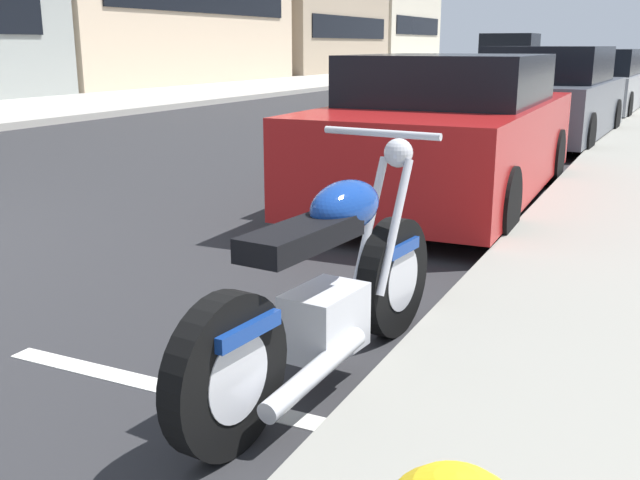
# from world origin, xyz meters

# --- Properties ---
(sidewalk_far_curb) EXTENTS (120.00, 5.00, 0.14)m
(sidewalk_far_curb) POSITION_xyz_m (12.00, 7.41, 0.07)
(sidewalk_far_curb) COLOR #ADA89E
(sidewalk_far_curb) RESTS_ON ground
(parking_stall_stripe) EXTENTS (0.12, 2.20, 0.01)m
(parking_stall_stripe) POSITION_xyz_m (0.00, -4.31, 0.00)
(parking_stall_stripe) COLOR silver
(parking_stall_stripe) RESTS_ON ground
(parked_motorcycle) EXTENTS (2.04, 0.62, 1.12)m
(parked_motorcycle) POSITION_xyz_m (0.39, -4.75, 0.43)
(parked_motorcycle) COLOR black
(parked_motorcycle) RESTS_ON ground
(parked_car_across_street) EXTENTS (4.26, 1.89, 1.42)m
(parked_car_across_street) POSITION_xyz_m (4.55, -4.10, 0.68)
(parked_car_across_street) COLOR #AD1919
(parked_car_across_street) RESTS_ON ground
(parked_car_second_in_row) EXTENTS (4.40, 1.95, 1.49)m
(parked_car_second_in_row) POSITION_xyz_m (9.76, -4.22, 0.70)
(parked_car_second_in_row) COLOR #4C515B
(parked_car_second_in_row) RESTS_ON ground
(parked_car_at_intersection) EXTENTS (4.10, 2.02, 1.43)m
(parked_car_at_intersection) POSITION_xyz_m (14.95, -4.35, 0.68)
(parked_car_at_intersection) COLOR gray
(parked_car_at_intersection) RESTS_ON ground
(parked_car_mid_block) EXTENTS (4.15, 2.03, 1.40)m
(parked_car_mid_block) POSITION_xyz_m (20.63, -3.96, 0.67)
(parked_car_mid_block) COLOR navy
(parked_car_mid_block) RESTS_ON ground
(crossing_truck) EXTENTS (2.07, 5.04, 1.93)m
(crossing_truck) POSITION_xyz_m (26.33, -0.82, 0.89)
(crossing_truck) COLOR black
(crossing_truck) RESTS_ON ground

